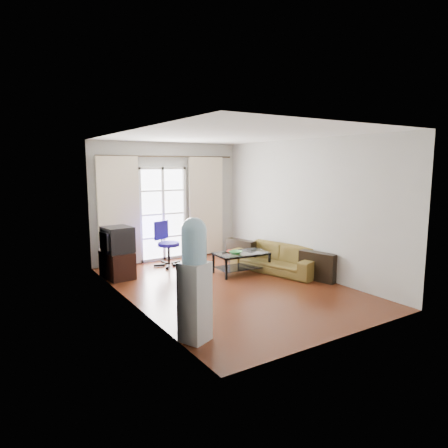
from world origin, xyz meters
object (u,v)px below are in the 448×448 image
at_px(tv_stand, 117,265).
at_px(crt_tv, 117,240).
at_px(water_cooler, 194,277).
at_px(coffee_table, 241,260).
at_px(task_chair, 168,253).
at_px(sofa, 276,258).

xyz_separation_m(tv_stand, crt_tv, (-0.00, -0.02, 0.51)).
height_order(tv_stand, water_cooler, water_cooler).
bearing_deg(coffee_table, tv_stand, 155.32).
bearing_deg(tv_stand, water_cooler, -97.59).
bearing_deg(coffee_table, crt_tv, 155.73).
bearing_deg(task_chair, tv_stand, 174.39).
height_order(sofa, task_chair, task_chair).
distance_m(tv_stand, water_cooler, 3.35).
relative_size(task_chair, water_cooler, 0.62).
bearing_deg(crt_tv, sofa, -30.22).
height_order(coffee_table, crt_tv, crt_tv).
bearing_deg(coffee_table, sofa, -21.44).
height_order(coffee_table, task_chair, task_chair).
distance_m(sofa, coffee_table, 0.74).
distance_m(coffee_table, water_cooler, 3.28).
bearing_deg(tv_stand, sofa, -30.44).
bearing_deg(water_cooler, coffee_table, 20.86).
bearing_deg(crt_tv, coffee_table, -30.88).
bearing_deg(task_chair, water_cooler, -130.97).
relative_size(coffee_table, tv_stand, 1.57).
distance_m(sofa, task_chair, 2.37).
height_order(sofa, water_cooler, water_cooler).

